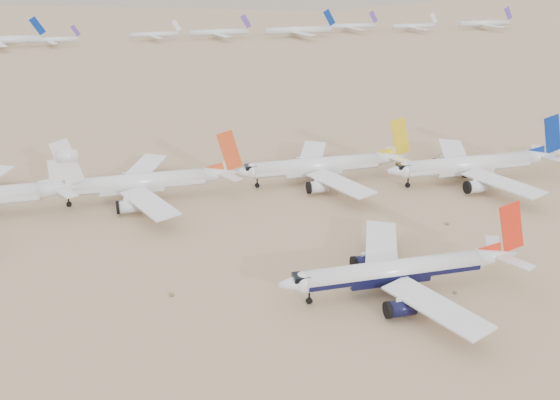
# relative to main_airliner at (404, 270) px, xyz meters

# --- Properties ---
(ground) EXTENTS (7000.00, 7000.00, 0.00)m
(ground) POSITION_rel_main_airliner_xyz_m (-14.51, -5.04, -4.74)
(ground) COLOR #937555
(ground) RESTS_ON ground
(main_airliner) EXTENTS (48.89, 47.75, 17.25)m
(main_airliner) POSITION_rel_main_airliner_xyz_m (0.00, 0.00, 0.00)
(main_airliner) COLOR silver
(main_airliner) RESTS_ON ground
(row2_navy_widebody) EXTENTS (51.45, 50.32, 18.31)m
(row2_navy_widebody) POSITION_rel_main_airliner_xyz_m (44.74, 50.62, 0.37)
(row2_navy_widebody) COLOR silver
(row2_navy_widebody) RESTS_ON ground
(row2_gold_tail) EXTENTS (49.21, 48.13, 17.52)m
(row2_gold_tail) POSITION_rel_main_airliner_xyz_m (2.76, 60.68, 0.16)
(row2_gold_tail) COLOR silver
(row2_gold_tail) RESTS_ON ground
(row2_orange_tail) EXTENTS (49.73, 48.64, 17.74)m
(row2_orange_tail) POSITION_rel_main_airliner_xyz_m (-47.55, 59.69, 0.23)
(row2_orange_tail) COLOR silver
(row2_orange_tail) RESTS_ON ground
(distant_storage_row) EXTENTS (524.72, 61.19, 15.97)m
(distant_storage_row) POSITION_rel_main_airliner_xyz_m (-26.42, 327.57, -0.32)
(distant_storage_row) COLOR silver
(distant_storage_row) RESTS_ON ground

